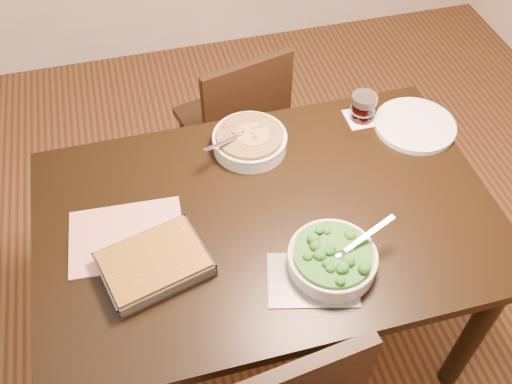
{
  "coord_description": "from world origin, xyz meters",
  "views": [
    {
      "loc": [
        -0.31,
        -1.04,
        2.11
      ],
      "look_at": [
        -0.02,
        0.05,
        0.8
      ],
      "focal_mm": 40.0,
      "sensor_mm": 36.0,
      "label": 1
    }
  ],
  "objects_px": {
    "baking_dish": "(154,264)",
    "chair_far": "(237,121)",
    "wine_tumbler": "(363,106)",
    "table": "(267,232)",
    "stew_bowl": "(250,140)",
    "dinner_plate": "(415,125)",
    "broccoli_bowl": "(332,259)"
  },
  "relations": [
    {
      "from": "stew_bowl",
      "to": "dinner_plate",
      "type": "relative_size",
      "value": 0.92
    },
    {
      "from": "stew_bowl",
      "to": "chair_far",
      "type": "relative_size",
      "value": 0.31
    },
    {
      "from": "table",
      "to": "stew_bowl",
      "type": "height_order",
      "value": "stew_bowl"
    },
    {
      "from": "table",
      "to": "chair_far",
      "type": "xyz_separation_m",
      "value": [
        0.08,
        0.75,
        -0.19
      ]
    },
    {
      "from": "dinner_plate",
      "to": "stew_bowl",
      "type": "bearing_deg",
      "value": 175.25
    },
    {
      "from": "broccoli_bowl",
      "to": "baking_dish",
      "type": "xyz_separation_m",
      "value": [
        -0.48,
        0.11,
        -0.01
      ]
    },
    {
      "from": "baking_dish",
      "to": "table",
      "type": "bearing_deg",
      "value": 2.57
    },
    {
      "from": "baking_dish",
      "to": "chair_far",
      "type": "bearing_deg",
      "value": 48.32
    },
    {
      "from": "chair_far",
      "to": "stew_bowl",
      "type": "bearing_deg",
      "value": 68.55
    },
    {
      "from": "broccoli_bowl",
      "to": "dinner_plate",
      "type": "bearing_deg",
      "value": 44.56
    },
    {
      "from": "dinner_plate",
      "to": "chair_far",
      "type": "xyz_separation_m",
      "value": [
        -0.52,
        0.5,
        -0.3
      ]
    },
    {
      "from": "stew_bowl",
      "to": "wine_tumbler",
      "type": "xyz_separation_m",
      "value": [
        0.42,
        0.04,
        0.02
      ]
    },
    {
      "from": "broccoli_bowl",
      "to": "baking_dish",
      "type": "bearing_deg",
      "value": 166.64
    },
    {
      "from": "broccoli_bowl",
      "to": "table",
      "type": "bearing_deg",
      "value": 118.57
    },
    {
      "from": "table",
      "to": "broccoli_bowl",
      "type": "height_order",
      "value": "broccoli_bowl"
    },
    {
      "from": "broccoli_bowl",
      "to": "chair_far",
      "type": "xyz_separation_m",
      "value": [
        -0.05,
        0.97,
        -0.32
      ]
    },
    {
      "from": "wine_tumbler",
      "to": "dinner_plate",
      "type": "xyz_separation_m",
      "value": [
        0.16,
        -0.09,
        -0.04
      ]
    },
    {
      "from": "stew_bowl",
      "to": "dinner_plate",
      "type": "xyz_separation_m",
      "value": [
        0.58,
        -0.05,
        -0.02
      ]
    },
    {
      "from": "baking_dish",
      "to": "wine_tumbler",
      "type": "relative_size",
      "value": 3.4
    },
    {
      "from": "baking_dish",
      "to": "chair_far",
      "type": "xyz_separation_m",
      "value": [
        0.44,
        0.86,
        -0.32
      ]
    },
    {
      "from": "stew_bowl",
      "to": "dinner_plate",
      "type": "height_order",
      "value": "stew_bowl"
    },
    {
      "from": "wine_tumbler",
      "to": "table",
      "type": "bearing_deg",
      "value": -142.64
    },
    {
      "from": "stew_bowl",
      "to": "wine_tumbler",
      "type": "bearing_deg",
      "value": 5.93
    },
    {
      "from": "table",
      "to": "dinner_plate",
      "type": "height_order",
      "value": "dinner_plate"
    },
    {
      "from": "dinner_plate",
      "to": "broccoli_bowl",
      "type": "bearing_deg",
      "value": -135.44
    },
    {
      "from": "table",
      "to": "baking_dish",
      "type": "relative_size",
      "value": 4.2
    },
    {
      "from": "baking_dish",
      "to": "chair_far",
      "type": "distance_m",
      "value": 1.01
    },
    {
      "from": "broccoli_bowl",
      "to": "stew_bowl",
      "type": "bearing_deg",
      "value": 101.56
    },
    {
      "from": "stew_bowl",
      "to": "wine_tumbler",
      "type": "height_order",
      "value": "wine_tumbler"
    },
    {
      "from": "stew_bowl",
      "to": "baking_dish",
      "type": "distance_m",
      "value": 0.55
    },
    {
      "from": "table",
      "to": "dinner_plate",
      "type": "relative_size",
      "value": 4.98
    },
    {
      "from": "baking_dish",
      "to": "wine_tumbler",
      "type": "distance_m",
      "value": 0.91
    }
  ]
}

